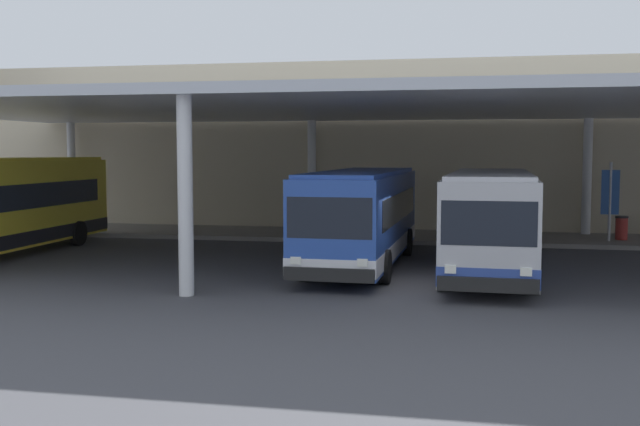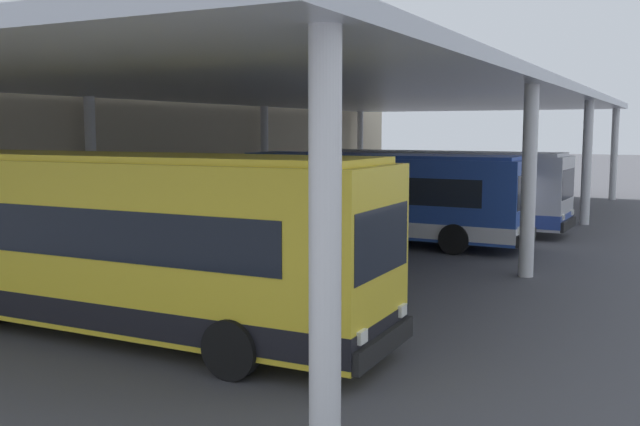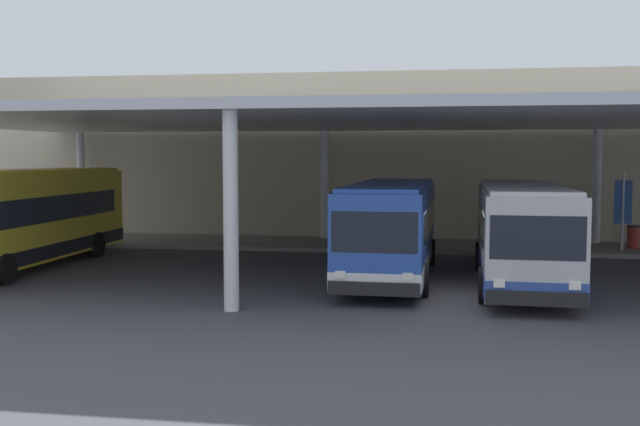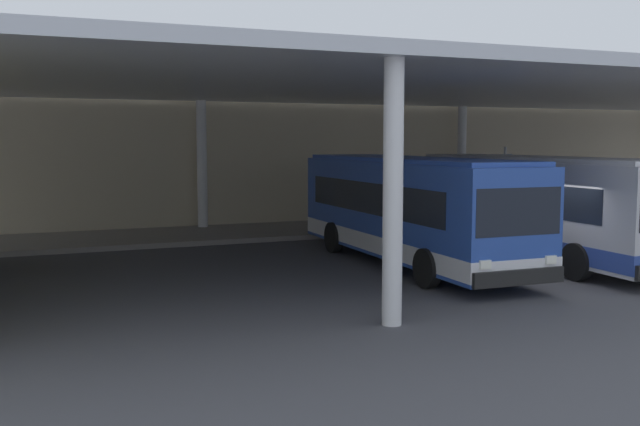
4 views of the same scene
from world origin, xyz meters
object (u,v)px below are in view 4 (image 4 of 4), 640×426
(bus_second_bay, at_px, (409,209))
(bus_middle_bay, at_px, (538,206))
(trash_bin, at_px, (507,207))
(bench_waiting, at_px, (543,205))
(banner_sign, at_px, (505,179))

(bus_second_bay, bearing_deg, bus_middle_bay, -9.90)
(trash_bin, bearing_deg, bus_second_bay, -140.24)
(bus_middle_bay, height_order, trash_bin, bus_middle_bay)
(trash_bin, bearing_deg, bench_waiting, 7.47)
(bus_second_bay, bearing_deg, banner_sign, 39.41)
(banner_sign, bearing_deg, bus_middle_bay, -121.09)
(bench_waiting, height_order, banner_sign, banner_sign)
(bus_middle_bay, height_order, banner_sign, banner_sign)
(bench_waiting, distance_m, trash_bin, 2.30)
(bus_second_bay, distance_m, trash_bin, 12.59)
(bench_waiting, bearing_deg, banner_sign, -163.01)
(bus_middle_bay, distance_m, bench_waiting, 11.99)
(bus_second_bay, xyz_separation_m, banner_sign, (9.07, 7.45, 0.32))
(bench_waiting, bearing_deg, bus_middle_bay, -130.75)
(bus_middle_bay, relative_size, bench_waiting, 5.89)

